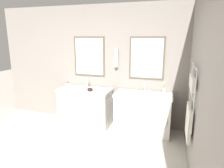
% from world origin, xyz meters
% --- Properties ---
extents(wall_back, '(5.12, 0.16, 2.60)m').
position_xyz_m(wall_back, '(0.01, 2.32, 1.31)').
color(wall_back, gray).
rests_on(wall_back, ground_plane).
extents(wall_right, '(0.13, 4.43, 2.60)m').
position_xyz_m(wall_right, '(1.79, 1.03, 1.29)').
color(wall_right, gray).
rests_on(wall_right, ground_plane).
extents(vanity_left, '(1.14, 0.61, 0.82)m').
position_xyz_m(vanity_left, '(-0.35, 1.95, 0.41)').
color(vanity_left, silver).
rests_on(vanity_left, ground_plane).
extents(vanity_right, '(1.14, 0.61, 0.82)m').
position_xyz_m(vanity_right, '(0.92, 1.95, 0.41)').
color(vanity_right, silver).
rests_on(vanity_right, ground_plane).
extents(faucet_left, '(0.17, 0.13, 0.21)m').
position_xyz_m(faucet_left, '(-0.35, 2.12, 0.93)').
color(faucet_left, silver).
rests_on(faucet_left, vanity_left).
extents(faucet_right, '(0.17, 0.13, 0.21)m').
position_xyz_m(faucet_right, '(0.92, 2.12, 0.93)').
color(faucet_right, silver).
rests_on(faucet_right, vanity_right).
extents(toiletry_bottle, '(0.07, 0.07, 0.15)m').
position_xyz_m(toiletry_bottle, '(-0.71, 1.90, 0.89)').
color(toiletry_bottle, silver).
rests_on(toiletry_bottle, vanity_left).
extents(amenity_bowl, '(0.12, 0.12, 0.07)m').
position_xyz_m(amenity_bowl, '(-0.18, 1.87, 0.86)').
color(amenity_bowl, black).
rests_on(amenity_bowl, vanity_left).
extents(flower_vase, '(0.06, 0.06, 0.25)m').
position_xyz_m(flower_vase, '(1.31, 2.04, 0.93)').
color(flower_vase, silver).
rests_on(flower_vase, vanity_right).
extents(soap_dish, '(0.10, 0.07, 0.04)m').
position_xyz_m(soap_dish, '(0.71, 1.83, 0.84)').
color(soap_dish, white).
rests_on(soap_dish, vanity_right).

